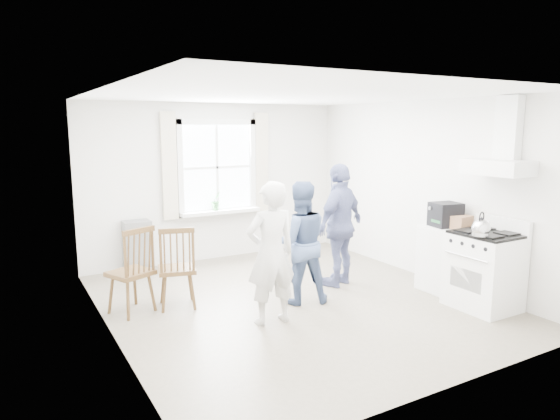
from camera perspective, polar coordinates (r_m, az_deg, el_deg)
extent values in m
cube|color=#776C5B|center=(6.54, 1.62, -10.46)|extent=(4.62, 5.12, 0.02)
cube|color=silver|center=(8.44, -7.30, 3.19)|extent=(4.62, 0.04, 2.64)
cube|color=silver|center=(4.30, 19.52, -3.47)|extent=(4.62, 0.04, 2.64)
cube|color=silver|center=(5.40, -19.34, -0.89)|extent=(0.04, 5.12, 2.64)
cube|color=silver|center=(7.63, 16.38, 2.20)|extent=(0.04, 5.12, 2.64)
cube|color=white|center=(6.15, 1.74, 13.12)|extent=(4.62, 5.12, 0.02)
cube|color=white|center=(8.39, -7.25, 4.87)|extent=(1.20, 0.02, 1.40)
cube|color=silver|center=(8.33, -7.28, 9.96)|extent=(1.38, 0.09, 0.09)
cube|color=silver|center=(8.45, -7.06, -0.19)|extent=(1.38, 0.09, 0.09)
cube|color=silver|center=(8.13, -11.37, 4.61)|extent=(0.09, 0.09, 1.58)
cube|color=silver|center=(8.63, -3.20, 5.06)|extent=(0.09, 0.09, 1.58)
cube|color=silver|center=(8.38, -6.86, -0.16)|extent=(1.38, 0.24, 0.06)
cube|color=beige|center=(8.06, -12.53, 4.88)|extent=(0.24, 0.05, 1.70)
cube|color=beige|center=(8.69, -2.12, 5.43)|extent=(0.24, 0.05, 1.70)
cube|color=silver|center=(6.53, 23.59, 4.48)|extent=(0.45, 0.76, 0.18)
cube|color=silver|center=(6.63, 24.65, 8.55)|extent=(0.14, 0.30, 0.76)
cube|color=slate|center=(7.99, -15.96, -4.03)|extent=(0.40, 0.30, 0.80)
cube|color=white|center=(6.66, 22.25, -6.56)|extent=(0.65, 0.76, 0.92)
cube|color=black|center=(6.55, 22.52, -2.56)|extent=(0.61, 0.72, 0.03)
cube|color=white|center=(6.77, 24.10, -1.56)|extent=(0.06, 0.76, 0.20)
cylinder|color=silver|center=(6.34, 20.46, -5.00)|extent=(0.02, 0.61, 0.02)
sphere|color=silver|center=(6.25, 21.98, -1.95)|extent=(0.22, 0.22, 0.22)
cylinder|color=silver|center=(6.26, 21.94, -2.53)|extent=(0.19, 0.19, 0.04)
torus|color=black|center=(6.23, 22.05, -0.78)|extent=(0.14, 0.05, 0.14)
cube|color=silver|center=(7.15, 18.20, -5.32)|extent=(0.50, 0.55, 0.90)
cube|color=black|center=(7.03, 18.37, -1.11)|extent=(0.41, 0.38, 0.17)
cube|color=black|center=(7.00, 18.44, 0.19)|extent=(0.41, 0.38, 0.15)
cube|color=#906545|center=(6.94, 20.00, -1.33)|extent=(0.29, 0.22, 0.17)
cube|color=#432C15|center=(6.28, -16.72, -6.93)|extent=(0.59, 0.58, 0.05)
cube|color=#432C15|center=(6.05, -15.73, -4.63)|extent=(0.42, 0.23, 0.59)
cylinder|color=#432C15|center=(6.36, -16.60, -9.14)|extent=(0.04, 0.04, 0.47)
cube|color=#432C15|center=(6.34, -11.71, -6.67)|extent=(0.54, 0.52, 0.05)
cube|color=#432C15|center=(6.09, -11.68, -4.58)|extent=(0.43, 0.17, 0.57)
cylinder|color=#432C15|center=(6.42, -11.63, -8.80)|extent=(0.04, 0.04, 0.46)
imported|color=silver|center=(5.62, -1.04, -4.96)|extent=(0.62, 0.62, 1.64)
imported|color=#43567E|center=(6.30, 2.26, -3.74)|extent=(0.95, 0.95, 1.56)
imported|color=navy|center=(7.02, 6.89, -1.72)|extent=(1.31, 1.31, 1.72)
imported|color=#317034|center=(8.31, -7.29, 1.07)|extent=(0.23, 0.23, 0.32)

